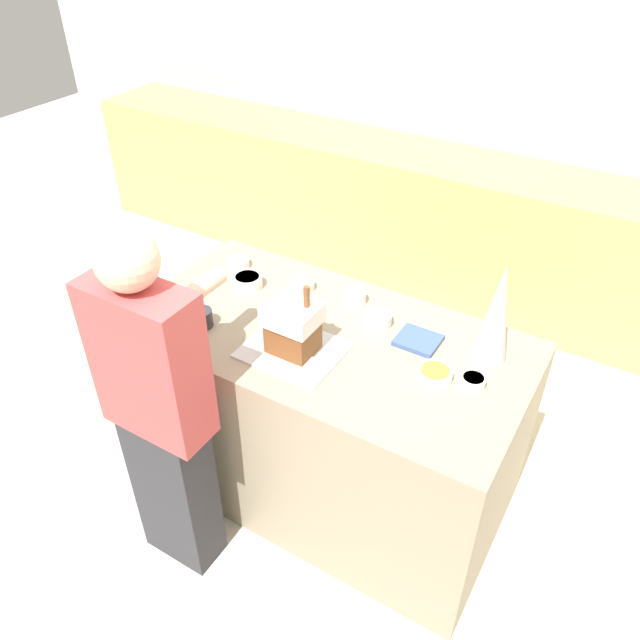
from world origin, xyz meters
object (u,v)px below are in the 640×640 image
Objects in this scene: decorative_tree at (497,313)px; candy_bowl_near_tray_right at (378,319)px; candy_bowl_front_corner at (238,262)px; candy_bowl_near_tray_left at (473,381)px; baking_tray at (293,350)px; gingerbread_house at (293,327)px; candy_bowl_far_left at (354,296)px; candy_bowl_behind_tray at (302,285)px; cookbook at (418,340)px; person at (160,413)px; candy_bowl_beside_tree at (248,281)px; mug at (202,318)px; candy_bowl_center_rear at (435,374)px.

decorative_tree is 3.60× the size of candy_bowl_near_tray_right.
candy_bowl_near_tray_left is at bearing -10.25° from candy_bowl_front_corner.
gingerbread_house reaches higher than baking_tray.
decorative_tree is 0.65m from candy_bowl_far_left.
baking_tray is 0.42m from candy_bowl_far_left.
candy_bowl_behind_tray is at bearing -172.72° from candy_bowl_far_left.
cookbook is 1.02m from person.
candy_bowl_front_corner is at bearing -177.42° from candy_bowl_far_left.
candy_bowl_near_tray_left reaches higher than cookbook.
candy_bowl_near_tray_right reaches higher than candy_bowl_near_tray_left.
baking_tray is 2.85× the size of candy_bowl_beside_tree.
mug is (0.02, -0.33, 0.01)m from candy_bowl_beside_tree.
mug reaches higher than candy_bowl_center_rear.
person reaches higher than decorative_tree.
candy_bowl_behind_tray is 0.87× the size of candy_bowl_beside_tree.
candy_bowl_front_corner is 0.47m from mug.
candy_bowl_near_tray_left is 0.56× the size of cookbook.
decorative_tree is 0.26m from candy_bowl_near_tray_left.
decorative_tree is 0.49m from candy_bowl_near_tray_right.
decorative_tree is at bearing 4.55° from candy_bowl_beside_tree.
decorative_tree is at bearing 60.27° from candy_bowl_center_rear.
candy_bowl_near_tray_left is 0.49m from candy_bowl_near_tray_right.
candy_bowl_center_rear is at bearing 14.29° from gingerbread_house.
candy_bowl_front_corner is 0.83× the size of candy_bowl_center_rear.
candy_bowl_front_corner is 1.13m from candy_bowl_center_rear.
decorative_tree is 1.16m from mug.
candy_bowl_beside_tree reaches higher than candy_bowl_near_tray_right.
candy_bowl_behind_tray is 0.42m from candy_bowl_near_tray_right.
gingerbread_house is 0.42m from mug.
person is at bearing -121.63° from gingerbread_house.
candy_bowl_center_rear is 0.96m from candy_bowl_beside_tree.
gingerbread_house is 0.45m from candy_bowl_behind_tray.
decorative_tree is 0.32m from candy_bowl_center_rear.
candy_bowl_front_corner is (-1.23, 0.03, -0.18)m from decorative_tree.
gingerbread_house reaches higher than cookbook.
candy_bowl_far_left is at bearing 161.30° from cookbook.
candy_bowl_near_tray_right is (0.41, -0.07, 0.01)m from candy_bowl_behind_tray.
candy_bowl_near_tray_left reaches higher than candy_bowl_behind_tray.
candy_bowl_far_left is 0.48m from candy_bowl_beside_tree.
candy_bowl_front_corner is at bearing 108.40° from person.
candy_bowl_near_tray_right reaches higher than candy_bowl_front_corner.
candy_bowl_center_rear is at bearing -29.36° from candy_bowl_near_tray_right.
decorative_tree is 3.10× the size of candy_bowl_beside_tree.
candy_bowl_near_tray_left is 0.82× the size of candy_bowl_near_tray_right.
baking_tray is 1.29× the size of gingerbread_house.
candy_bowl_far_left is at bearing 174.71° from decorative_tree.
candy_bowl_beside_tree is at bearing -175.83° from candy_bowl_near_tray_right.
mug is (0.16, -0.45, 0.02)m from candy_bowl_front_corner.
candy_bowl_front_corner reaches higher than candy_bowl_behind_tray.
mug is (-0.61, -0.38, 0.01)m from candy_bowl_near_tray_right.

